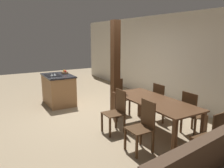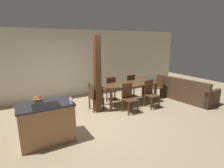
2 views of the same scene
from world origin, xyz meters
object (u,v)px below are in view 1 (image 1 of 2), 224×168
at_px(dining_chair_far_right, 192,113).
at_px(dining_table, 154,104).
at_px(kitchen_island, 59,89).
at_px(dining_chair_far_left, 162,102).
at_px(dining_chair_head_end, 119,96).
at_px(dining_chair_near_right, 143,125).
at_px(dining_chair_foot_end, 212,138).
at_px(wine_glass_middle, 55,75).
at_px(dining_chair_near_left, 116,111).
at_px(fruit_bowl, 65,72).
at_px(wine_glass_near, 52,75).
at_px(timber_post, 115,70).

bearing_deg(dining_chair_far_right, dining_table, 54.76).
relative_size(kitchen_island, dining_chair_far_left, 1.28).
relative_size(dining_table, dining_chair_far_left, 2.19).
bearing_deg(dining_chair_head_end, kitchen_island, 123.84).
distance_m(kitchen_island, dining_chair_near_right, 3.56).
bearing_deg(dining_chair_foot_end, dining_chair_far_right, -124.67).
bearing_deg(kitchen_island, dining_chair_far_right, 26.66).
xyz_separation_m(wine_glass_middle, dining_chair_near_left, (2.09, 0.71, -0.53)).
distance_m(dining_table, dining_chair_head_end, 1.41).
bearing_deg(dining_chair_foot_end, kitchen_island, -75.88).
xyz_separation_m(dining_chair_far_right, dining_chair_head_end, (-1.85, -0.65, 0.00)).
height_order(dining_chair_near_left, dining_chair_far_left, same).
distance_m(dining_table, dining_chair_foot_end, 1.41).
xyz_separation_m(fruit_bowl, wine_glass_near, (0.63, -0.57, 0.06)).
xyz_separation_m(kitchen_island, dining_chair_far_right, (3.53, 1.77, 0.03)).
bearing_deg(wine_glass_middle, dining_chair_head_end, 49.55).
bearing_deg(dining_chair_foot_end, dining_chair_near_right, -55.33).
bearing_deg(dining_table, dining_chair_head_end, -180.00).
height_order(wine_glass_near, timber_post, timber_post).
distance_m(dining_chair_near_left, dining_chair_foot_end, 1.96).
xyz_separation_m(kitchen_island, fruit_bowl, (-0.11, 0.26, 0.50)).
height_order(kitchen_island, wine_glass_near, wine_glass_near).
relative_size(wine_glass_near, dining_chair_far_right, 0.15).
distance_m(wine_glass_middle, dining_chair_foot_end, 4.21).
bearing_deg(wine_glass_near, fruit_bowl, 137.79).
height_order(wine_glass_middle, dining_chair_head_end, wine_glass_middle).
bearing_deg(timber_post, dining_chair_head_end, 114.45).
bearing_deg(timber_post, dining_chair_foot_end, 3.14).
bearing_deg(dining_chair_far_left, dining_chair_near_left, 90.00).
relative_size(fruit_bowl, dining_chair_near_left, 0.22).
height_order(dining_chair_near_left, dining_chair_far_right, same).
height_order(kitchen_island, wine_glass_middle, wine_glass_middle).
bearing_deg(dining_chair_near_right, dining_chair_near_left, 180.00).
bearing_deg(dining_chair_head_end, wine_glass_near, 141.23).
relative_size(fruit_bowl, wine_glass_near, 1.54).
distance_m(dining_chair_near_right, timber_post, 1.99).
bearing_deg(fruit_bowl, wine_glass_middle, -37.77).
height_order(dining_chair_near_right, dining_chair_head_end, same).
bearing_deg(dining_chair_near_right, dining_chair_head_end, 160.72).
bearing_deg(dining_table, dining_chair_near_left, -125.24).
height_order(dining_chair_far_left, timber_post, timber_post).
distance_m(dining_chair_near_right, dining_chair_foot_end, 1.14).
bearing_deg(dining_chair_far_left, dining_chair_far_right, -180.00).
xyz_separation_m(dining_chair_near_left, dining_chair_far_right, (0.92, 1.30, 0.00)).
height_order(wine_glass_near, dining_chair_near_right, wine_glass_near).
bearing_deg(wine_glass_near, dining_chair_far_left, 44.92).
bearing_deg(wine_glass_middle, dining_table, 28.00).
bearing_deg(wine_glass_middle, dining_chair_near_right, 13.24).
height_order(dining_chair_far_left, dining_chair_far_right, same).
height_order(kitchen_island, dining_chair_near_left, dining_chair_near_left).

